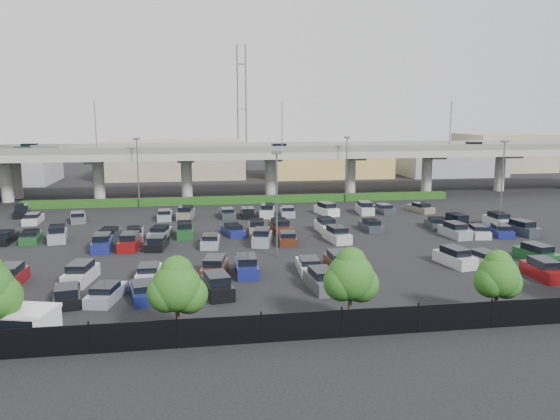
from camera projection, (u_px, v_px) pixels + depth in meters
name	position (u px, v px, depth m)	size (l,w,h in m)	color
ground	(266.00, 239.00, 60.97)	(280.00, 280.00, 0.00)	black
overpass	(239.00, 155.00, 90.85)	(150.00, 13.00, 15.80)	gray
hedge	(245.00, 200.00, 85.20)	(66.00, 1.60, 1.10)	#1B4213
fence	(325.00, 325.00, 33.56)	(70.00, 0.10, 2.00)	black
tree_row	(332.00, 276.00, 34.66)	(65.07, 3.66, 5.94)	#332316
parked_cars	(256.00, 239.00, 57.69)	(63.11, 41.68, 1.67)	gray
light_poles	(227.00, 182.00, 61.20)	(66.90, 48.38, 10.30)	#55555A
distant_buildings	(284.00, 159.00, 122.36)	(138.00, 24.00, 9.00)	gray
comm_tower	(242.00, 106.00, 130.88)	(2.40, 2.40, 30.00)	#55555A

